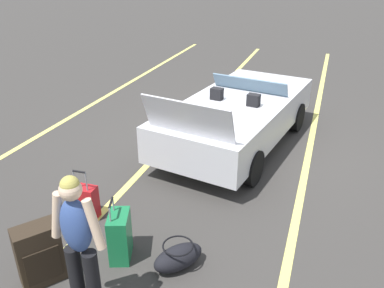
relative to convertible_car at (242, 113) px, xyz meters
The scene contains 10 objects.
ground_plane 0.62m from the convertible_car, behind, with size 80.00×80.00×0.00m, color #383533.
lot_line_near 1.50m from the convertible_car, 98.14° to the right, with size 18.00×0.12×0.01m, color #EAE066.
lot_line_mid 1.47m from the convertible_car, 98.33° to the left, with size 18.00×0.12×0.01m, color #EAE066.
lot_line_far 4.08m from the convertible_car, 92.77° to the left, with size 18.00×0.12×0.01m, color #EAE066.
convertible_car is the anchor object (origin of this frame).
suitcase_large_black 4.69m from the convertible_car, 164.26° to the left, with size 0.55×0.51×0.74m.
suitcase_medium_bright 3.91m from the convertible_car, behind, with size 0.46×0.36×0.82m.
suitcase_small_carryon 3.62m from the convertible_car, 155.82° to the left, with size 0.22×0.35×0.79m.
duffel_bag 3.83m from the convertible_car, behind, with size 0.69×0.63×0.34m.
traveler_person 4.76m from the convertible_car, behind, with size 0.22×0.60×1.65m.
Camera 1 is at (-6.97, -1.54, 3.40)m, focal length 36.71 mm.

